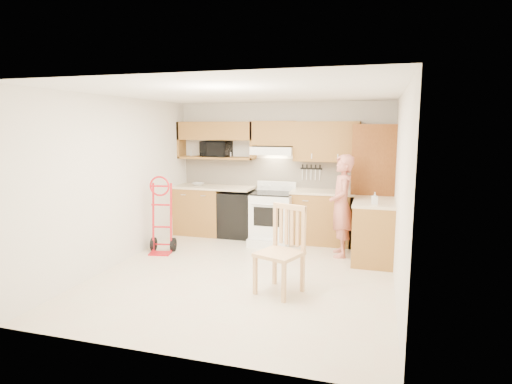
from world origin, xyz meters
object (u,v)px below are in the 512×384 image
at_px(hand_truck, 161,219).
at_px(dining_chair, 279,250).
at_px(person, 342,206).
at_px(microwave, 216,149).
at_px(range, 272,214).

xyz_separation_m(hand_truck, dining_chair, (2.25, -1.11, -0.03)).
bearing_deg(person, microwave, -119.86).
height_order(person, hand_truck, person).
xyz_separation_m(microwave, dining_chair, (1.86, -2.61, -1.09)).
xyz_separation_m(range, hand_truck, (-1.60, -1.09, 0.04)).
relative_size(person, hand_truck, 1.42).
relative_size(hand_truck, dining_chair, 1.05).
xyz_separation_m(microwave, person, (2.45, -0.82, -0.82)).
height_order(microwave, hand_truck, microwave).
relative_size(range, person, 0.65).
bearing_deg(dining_chair, person, 92.35).
distance_m(range, dining_chair, 2.30).
bearing_deg(range, microwave, 161.36).
bearing_deg(dining_chair, microwave, 146.14).
bearing_deg(microwave, dining_chair, -49.44).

